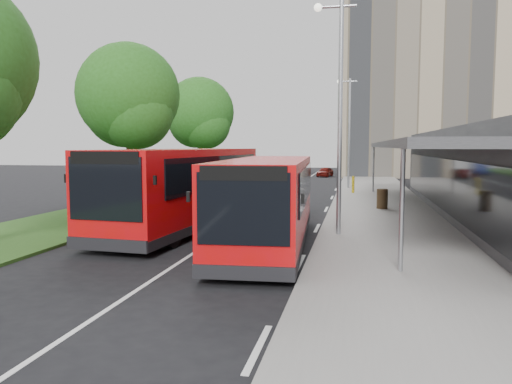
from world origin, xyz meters
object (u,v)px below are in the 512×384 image
tree_mid (129,102)px  bollard (353,184)px  tree_far (199,117)px  car_near (325,172)px  bus_main (268,202)px  bus_second (185,188)px  lamp_post_far (348,126)px  lamp_post_near (338,103)px  car_far (303,167)px  litter_bin (382,199)px

tree_mid → bollard: (11.59, 8.86, -4.85)m
tree_far → car_near: size_ratio=2.75×
bus_main → bollard: 17.98m
bus_second → lamp_post_far: bearing=77.6°
bus_main → car_near: bearing=87.3°
lamp_post_near → bus_main: (-2.09, -1.87, -3.27)m
lamp_post_far → car_near: bearing=99.5°
tree_mid → car_far: tree_mid is taller
tree_far → bus_main: tree_far is taller
litter_bin → bollard: bollard is taller
bus_main → car_far: 44.95m
bus_second → car_near: size_ratio=3.65×
lamp_post_near → lamp_post_far: bearing=90.0°
tree_mid → bollard: bearing=37.4°
litter_bin → lamp_post_far: bearing=99.0°
lamp_post_far → litter_bin: bearing=-81.0°
tree_far → bollard: 12.91m
litter_bin → car_near: 28.30m
litter_bin → bollard: bearing=100.2°
lamp_post_far → bus_second: lamp_post_far is taller
bus_main → car_near: (-0.52, 37.48, -0.92)m
lamp_post_near → litter_bin: bearing=75.8°
lamp_post_near → bus_second: (-5.87, 0.80, -3.12)m
tree_far → bus_second: bearing=-73.9°
litter_bin → bollard: 8.36m
bus_second → litter_bin: size_ratio=11.53×
car_far → bus_second: bearing=-99.1°
litter_bin → bollard: (-1.48, 8.23, 0.07)m
tree_mid → bus_second: 9.08m
lamp_post_near → tree_far: bearing=120.3°
lamp_post_far → bus_second: bearing=-107.0°
lamp_post_near → bus_main: size_ratio=0.79×
bus_second → bollard: bearing=71.9°
tree_far → bus_main: bearing=-66.6°
car_near → bollard: bearing=-69.2°
tree_mid → car_near: 30.22m
tree_far → car_far: bearing=77.4°
tree_mid → tree_far: tree_mid is taller
bus_main → lamp_post_near: bearing=38.4°
car_near → lamp_post_far: bearing=-68.5°
litter_bin → car_far: car_far is taller
bus_second → tree_mid: bearing=134.7°
tree_mid → litter_bin: (13.07, 0.63, -4.92)m
bus_main → litter_bin: bus_main is taller
lamp_post_near → bus_second: 6.69m
tree_far → lamp_post_near: size_ratio=1.06×
tree_far → litter_bin: size_ratio=8.70×
tree_far → bus_second: tree_far is taller
lamp_post_near → car_far: lamp_post_near is taller
tree_far → car_far: 24.92m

